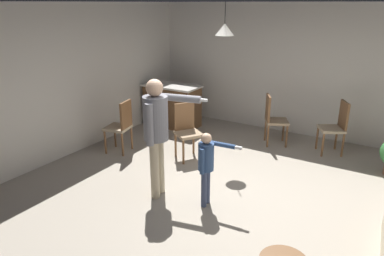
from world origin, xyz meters
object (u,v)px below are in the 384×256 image
Objects in this scene: person_child at (207,161)px; dining_chair_centre_back at (187,129)px; kitchen_counter at (172,105)px; dining_chair_near_wall at (336,125)px; dining_chair_by_counter at (273,118)px; dining_chair_spare at (121,125)px; person_adult at (157,126)px.

person_child reaches higher than dining_chair_centre_back.
kitchen_counter is 3.49m from dining_chair_near_wall.
dining_chair_by_counter is 1.00× the size of dining_chair_centre_back.
person_child is 1.07× the size of dining_chair_near_wall.
kitchen_counter is 1.18× the size of person_child.
dining_chair_centre_back is (-1.10, -1.44, 0.00)m from dining_chair_by_counter.
kitchen_counter is 1.26× the size of dining_chair_spare.
person_adult is at bearing 118.71° from dining_chair_near_wall.
person_adult reaches higher than dining_chair_spare.
kitchen_counter is 1.78m from dining_chair_spare.
dining_chair_near_wall is at bearing -72.20° from dining_chair_spare.
dining_chair_centre_back is at bearing -142.77° from person_child.
person_adult reaches higher than dining_chair_by_counter.
dining_chair_by_counter is 1.00× the size of dining_chair_near_wall.
dining_chair_spare is at bearing -35.76° from dining_chair_centre_back.
kitchen_counter is 3.50m from person_child.
person_adult is 1.88m from dining_chair_spare.
kitchen_counter is 3.21m from person_adult.
person_adult is at bearing -85.08° from person_child.
person_adult is 0.85m from person_child.
dining_chair_centre_back is (-1.10, 1.25, -0.12)m from person_child.
kitchen_counter is at bearing -103.34° from dining_chair_centre_back.
dining_chair_by_counter is at bearing -63.46° from dining_chair_spare.
dining_chair_centre_back is at bearing -65.30° from dining_chair_by_counter.
person_child is at bearing 86.52° from person_adult.
person_adult is 1.73× the size of dining_chair_by_counter.
kitchen_counter is 2.34m from dining_chair_by_counter.
dining_chair_spare is at bearing 91.68° from dining_chair_near_wall.
kitchen_counter is at bearing -142.18° from person_child.
person_adult is at bearing -134.13° from dining_chair_spare.
dining_chair_by_counter and dining_chair_near_wall have the same top height.
dining_chair_by_counter is at bearing 152.83° from person_adult.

